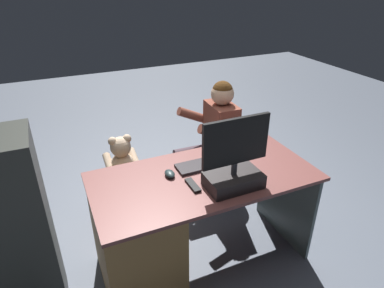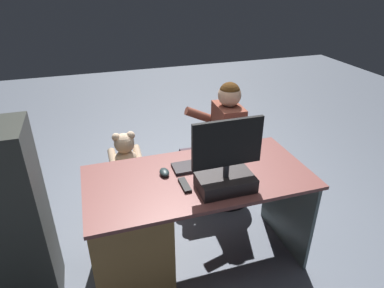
{
  "view_description": "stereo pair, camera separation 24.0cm",
  "coord_description": "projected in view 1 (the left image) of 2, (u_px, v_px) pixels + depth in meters",
  "views": [
    {
      "loc": [
        0.81,
        1.95,
        1.91
      ],
      "look_at": [
        -0.06,
        0.01,
        0.8
      ],
      "focal_mm": 31.55,
      "sensor_mm": 36.0,
      "label": 1
    },
    {
      "loc": [
        0.59,
        2.04,
        1.91
      ],
      "look_at": [
        -0.06,
        0.01,
        0.8
      ],
      "focal_mm": 31.55,
      "sensor_mm": 36.0,
      "label": 2
    }
  ],
  "objects": [
    {
      "name": "keyboard",
      "position": [
        207.0,
        164.0,
        2.26
      ],
      "size": [
        0.42,
        0.14,
        0.02
      ],
      "primitive_type": "cube",
      "color": "black",
      "rests_on": "desk"
    },
    {
      "name": "office_chair_teddy",
      "position": [
        126.0,
        196.0,
        2.76
      ],
      "size": [
        0.51,
        0.51,
        0.44
      ],
      "color": "black",
      "rests_on": "ground_plane"
    },
    {
      "name": "desk",
      "position": [
        150.0,
        233.0,
        2.18
      ],
      "size": [
        1.44,
        0.7,
        0.73
      ],
      "color": "brown",
      "rests_on": "ground_plane"
    },
    {
      "name": "tv_remote",
      "position": [
        193.0,
        185.0,
        2.04
      ],
      "size": [
        0.05,
        0.15,
        0.02
      ],
      "primitive_type": "cube",
      "rotation": [
        0.0,
        0.0,
        0.02
      ],
      "color": "black",
      "rests_on": "desk"
    },
    {
      "name": "equipment_rack",
      "position": [
        9.0,
        238.0,
        1.84
      ],
      "size": [
        0.44,
        0.36,
        1.2
      ],
      "primitive_type": "cube",
      "color": "#2C2E29",
      "rests_on": "ground_plane"
    },
    {
      "name": "computer_mouse",
      "position": [
        170.0,
        174.0,
        2.14
      ],
      "size": [
        0.06,
        0.1,
        0.04
      ],
      "primitive_type": "ellipsoid",
      "color": "#222E2F",
      "rests_on": "desk"
    },
    {
      "name": "cup",
      "position": [
        238.0,
        151.0,
        2.34
      ],
      "size": [
        0.08,
        0.08,
        0.09
      ],
      "primitive_type": "cylinder",
      "color": "white",
      "rests_on": "desk"
    },
    {
      "name": "teddy_bear",
      "position": [
        122.0,
        159.0,
        2.61
      ],
      "size": [
        0.26,
        0.26,
        0.37
      ],
      "color": "#CFB191",
      "rests_on": "office_chair_teddy"
    },
    {
      "name": "monitor",
      "position": [
        234.0,
        167.0,
        1.99
      ],
      "size": [
        0.42,
        0.21,
        0.45
      ],
      "color": "black",
      "rests_on": "desk"
    },
    {
      "name": "ground_plane",
      "position": [
        185.0,
        231.0,
        2.76
      ],
      "size": [
        10.0,
        10.0,
        0.0
      ],
      "primitive_type": "plane",
      "color": "#535B68"
    },
    {
      "name": "person",
      "position": [
        212.0,
        134.0,
        2.88
      ],
      "size": [
        0.55,
        0.48,
        1.1
      ],
      "color": "brown",
      "rests_on": "ground_plane"
    },
    {
      "name": "notebook_binder",
      "position": [
        231.0,
        169.0,
        2.2
      ],
      "size": [
        0.29,
        0.35,
        0.02
      ],
      "primitive_type": "cube",
      "rotation": [
        0.0,
        0.0,
        -0.27
      ],
      "color": "beige",
      "rests_on": "desk"
    },
    {
      "name": "visitor_chair",
      "position": [
        219.0,
        171.0,
        3.1
      ],
      "size": [
        0.5,
        0.5,
        0.44
      ],
      "color": "black",
      "rests_on": "ground_plane"
    }
  ]
}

